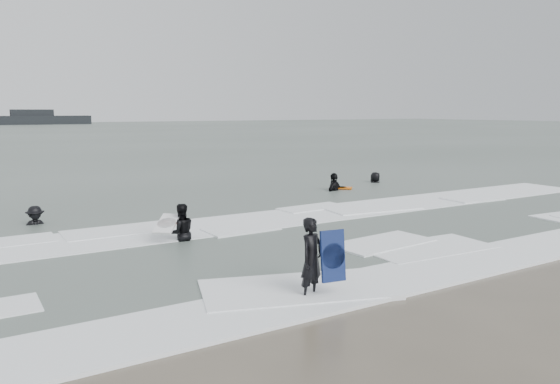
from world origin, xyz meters
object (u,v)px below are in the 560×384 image
surfer_breaker (36,227)px  surfer_right_near (334,192)px  surfer_right_far (375,184)px  surfer_centre (312,298)px  vessel_horizon (32,119)px  surfer_wading (181,242)px

surfer_breaker → surfer_right_near: 12.23m
surfer_right_far → surfer_centre: bearing=36.8°
surfer_centre → surfer_right_far: bearing=24.7°
surfer_centre → vessel_horizon: (11.78, 139.80, 1.38)m
surfer_right_near → surfer_right_far: 3.45m
surfer_wading → surfer_right_far: size_ratio=0.93×
surfer_breaker → vessel_horizon: vessel_horizon is taller
surfer_centre → surfer_breaker: bearing=90.0°
surfer_centre → surfer_right_near: 13.80m
surfer_centre → surfer_right_far: size_ratio=0.92×
surfer_wading → vessel_horizon: size_ratio=0.06×
surfer_breaker → surfer_right_far: size_ratio=0.87×
surfer_centre → surfer_right_near: (8.57, 10.83, 0.00)m
surfer_breaker → surfer_right_far: bearing=6.9°
surfer_breaker → vessel_horizon: 131.06m
surfer_wading → surfer_breaker: (-3.11, 4.15, 0.00)m
surfer_right_far → vessel_horizon: 127.89m
surfer_centre → surfer_breaker: size_ratio=1.05×
surfer_wading → surfer_right_near: 10.51m
surfer_centre → surfer_right_near: bearing=31.2°
surfer_breaker → vessel_horizon: size_ratio=0.05×
surfer_right_near → surfer_right_far: size_ratio=1.15×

